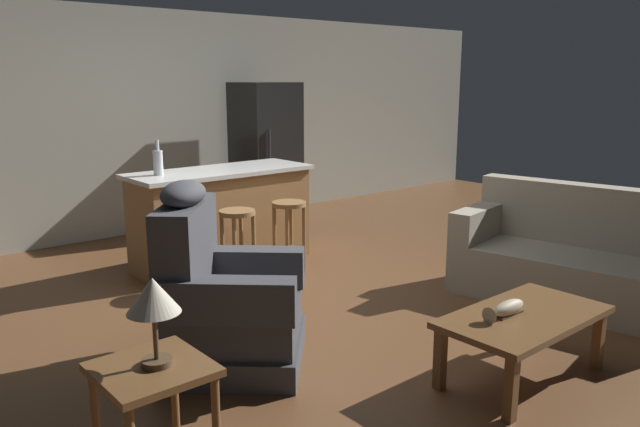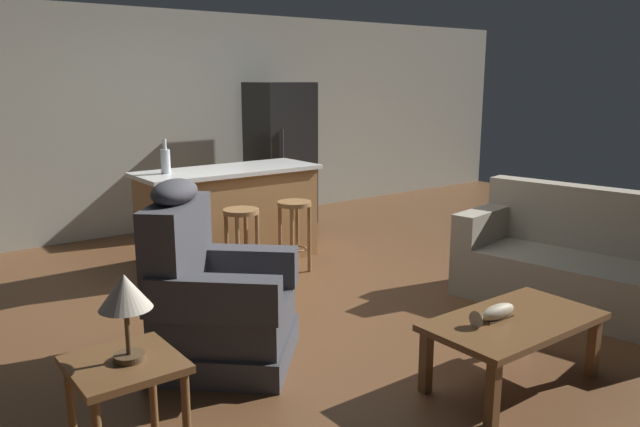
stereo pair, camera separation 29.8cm
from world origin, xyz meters
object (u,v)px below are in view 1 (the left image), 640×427
Objects in this scene: fish_figurine at (505,309)px; refrigerator at (266,154)px; bar_stool_right at (289,223)px; recliner_near_lamp at (222,301)px; bottle_tall_green at (158,162)px; coffee_table at (524,322)px; bar_stool_left at (238,233)px; kitchen_island at (222,217)px; end_table at (153,386)px; couch at (578,261)px; table_lamp at (153,300)px.

refrigerator is at bearing 72.29° from fish_figurine.
fish_figurine is 0.50× the size of bar_stool_right.
bottle_tall_green reaches higher than recliner_near_lamp.
refrigerator is at bearing 93.16° from recliner_near_lamp.
bar_stool_left is (-0.34, 2.64, 0.11)m from coffee_table.
refrigerator is (1.63, 1.83, 0.41)m from bar_stool_left.
recliner_near_lamp is 2.23m from kitchen_island.
coffee_table is 1.62× the size of bar_stool_right.
couch is at bearing -1.32° from end_table.
couch is 1.15× the size of refrigerator.
fish_figurine is 0.19× the size of refrigerator.
refrigerator is at bearing 48.98° from table_lamp.
table_lamp is 5.21m from refrigerator.
bottle_tall_green reaches higher than bar_stool_left.
bar_stool_right is at bearing 41.21° from end_table.
couch is 3.73m from table_lamp.
refrigerator is 5.53× the size of bottle_tall_green.
end_table is 0.82× the size of bar_stool_left.
couch is at bearing 13.55° from fish_figurine.
kitchen_island reaches higher than end_table.
couch is at bearing -58.73° from bar_stool_right.
coffee_table is 0.92× the size of recliner_near_lamp.
table_lamp is at bearing 165.77° from coffee_table.
bar_stool_left is 0.99m from bottle_tall_green.
end_table is at bearing 165.84° from table_lamp.
bar_stool_right is 2.15m from refrigerator.
table_lamp is 0.23× the size of kitchen_island.
bottle_tall_green is at bearing 63.25° from table_lamp.
recliner_near_lamp is 1.76× the size of bar_stool_left.
coffee_table is at bearing -14.23° from end_table.
end_table is at bearing -126.85° from kitchen_island.
end_table reaches higher than coffee_table.
refrigerator reaches higher than end_table.
fish_figurine is 0.50× the size of bar_stool_left.
coffee_table is 2.23m from end_table.
recliner_near_lamp reaches higher than table_lamp.
end_table is 3.40m from kitchen_island.
bar_stool_left is (1.79, 2.10, -0.40)m from table_lamp.
couch is 3.61× the size of end_table.
fish_figurine is 1.73m from couch.
bar_stool_left is at bearing 49.50° from table_lamp.
bar_stool_left is (-0.22, -0.63, -0.01)m from kitchen_island.
fish_figurine is at bearing 3.18° from couch.
bottle_tall_green reaches higher than table_lamp.
table_lamp is 1.29× the size of bottle_tall_green.
end_table reaches higher than fish_figurine.
table_lamp is (-3.69, 0.08, 0.53)m from couch.
bar_stool_left is (1.82, 2.09, 0.01)m from end_table.
recliner_near_lamp reaches higher than bar_stool_left.
end_table is at bearing 166.42° from fish_figurine.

